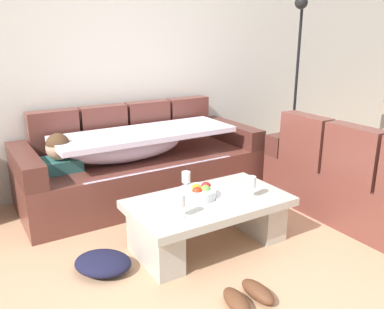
# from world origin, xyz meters

# --- Properties ---
(ground_plane) EXTENTS (14.00, 14.00, 0.00)m
(ground_plane) POSITION_xyz_m (0.00, 0.00, 0.00)
(ground_plane) COLOR tan
(back_wall) EXTENTS (9.00, 0.10, 2.70)m
(back_wall) POSITION_xyz_m (0.00, 2.15, 1.35)
(back_wall) COLOR silver
(back_wall) RESTS_ON ground_plane
(couch_along_wall) EXTENTS (2.32, 0.92, 0.88)m
(couch_along_wall) POSITION_xyz_m (-0.09, 1.62, 0.33)
(couch_along_wall) COLOR brown
(couch_along_wall) RESTS_ON ground_plane
(couch_near_window) EXTENTS (0.92, 1.89, 0.88)m
(couch_near_window) POSITION_xyz_m (1.44, 0.07, 0.34)
(couch_near_window) COLOR brown
(couch_near_window) RESTS_ON ground_plane
(coffee_table) EXTENTS (1.20, 0.68, 0.38)m
(coffee_table) POSITION_xyz_m (-0.04, 0.46, 0.24)
(coffee_table) COLOR #B6B2A3
(coffee_table) RESTS_ON ground_plane
(fruit_bowl) EXTENTS (0.28, 0.28, 0.10)m
(fruit_bowl) POSITION_xyz_m (-0.08, 0.53, 0.42)
(fruit_bowl) COLOR silver
(fruit_bowl) RESTS_ON coffee_table
(wine_glass_near_left) EXTENTS (0.07, 0.07, 0.17)m
(wine_glass_near_left) POSITION_xyz_m (-0.36, 0.32, 0.50)
(wine_glass_near_left) COLOR silver
(wine_glass_near_left) RESTS_ON coffee_table
(wine_glass_near_right) EXTENTS (0.07, 0.07, 0.17)m
(wine_glass_near_right) POSITION_xyz_m (0.26, 0.33, 0.50)
(wine_glass_near_right) COLOR silver
(wine_glass_near_right) RESTS_ON coffee_table
(wine_glass_far_back) EXTENTS (0.07, 0.07, 0.17)m
(wine_glass_far_back) POSITION_xyz_m (-0.11, 0.68, 0.50)
(wine_glass_far_back) COLOR silver
(wine_glass_far_back) RESTS_ON coffee_table
(open_magazine) EXTENTS (0.31, 0.25, 0.01)m
(open_magazine) POSITION_xyz_m (0.15, 0.44, 0.39)
(open_magazine) COLOR white
(open_magazine) RESTS_ON coffee_table
(floor_lamp) EXTENTS (0.33, 0.31, 1.95)m
(floor_lamp) POSITION_xyz_m (1.86, 1.51, 1.12)
(floor_lamp) COLOR black
(floor_lamp) RESTS_ON ground_plane
(pair_of_shoes) EXTENTS (0.31, 0.29, 0.09)m
(pair_of_shoes) POSITION_xyz_m (-0.22, -0.25, 0.04)
(pair_of_shoes) COLOR #59331E
(pair_of_shoes) RESTS_ON ground_plane
(crumpled_garment) EXTENTS (0.51, 0.51, 0.12)m
(crumpled_garment) POSITION_xyz_m (-0.85, 0.54, 0.06)
(crumpled_garment) COLOR #191933
(crumpled_garment) RESTS_ON ground_plane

